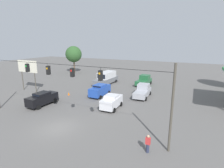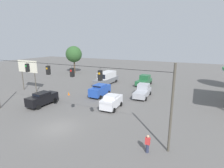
{
  "view_description": "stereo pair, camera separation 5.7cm",
  "coord_description": "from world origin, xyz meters",
  "px_view_note": "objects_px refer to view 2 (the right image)",
  "views": [
    {
      "loc": [
        -12.56,
        12.88,
        8.99
      ],
      "look_at": [
        -1.15,
        -10.98,
        2.55
      ],
      "focal_mm": 28.0,
      "sensor_mm": 36.0,
      "label": 1
    },
    {
      "loc": [
        -12.61,
        12.85,
        8.99
      ],
      "look_at": [
        -1.15,
        -10.98,
        2.55
      ],
      "focal_mm": 28.0,
      "sensor_mm": 36.0,
      "label": 2
    }
  ],
  "objects_px": {
    "overhead_signal_span": "(61,83)",
    "pedestrian": "(148,144)",
    "traffic_cone_second": "(55,99)",
    "tree_horizon_right": "(74,54)",
    "sedan_black_parked_shoulder": "(42,99)",
    "roadside_billboard": "(28,68)",
    "pickup_truck_silver_oncoming_far": "(143,91)",
    "box_truck_grey_withflow_far": "(106,78)",
    "sedan_white_crossing_near": "(112,101)",
    "traffic_cone_third": "(69,93)",
    "pickup_truck_green_oncoming_deep": "(144,81)",
    "sedan_blue_withflow_mid": "(100,90)",
    "traffic_cone_nearest": "(37,106)"
  },
  "relations": [
    {
      "from": "pickup_truck_green_oncoming_deep",
      "to": "pickup_truck_silver_oncoming_far",
      "type": "distance_m",
      "value": 8.22
    },
    {
      "from": "pickup_truck_green_oncoming_deep",
      "to": "pedestrian",
      "type": "distance_m",
      "value": 23.46
    },
    {
      "from": "pickup_truck_silver_oncoming_far",
      "to": "traffic_cone_second",
      "type": "distance_m",
      "value": 14.13
    },
    {
      "from": "traffic_cone_nearest",
      "to": "traffic_cone_second",
      "type": "xyz_separation_m",
      "value": [
        -0.13,
        -3.43,
        0.0
      ]
    },
    {
      "from": "sedan_black_parked_shoulder",
      "to": "roadside_billboard",
      "type": "height_order",
      "value": "roadside_billboard"
    },
    {
      "from": "pickup_truck_silver_oncoming_far",
      "to": "traffic_cone_second",
      "type": "height_order",
      "value": "pickup_truck_silver_oncoming_far"
    },
    {
      "from": "traffic_cone_second",
      "to": "tree_horizon_right",
      "type": "xyz_separation_m",
      "value": [
        12.6,
        -21.34,
        5.16
      ]
    },
    {
      "from": "pickup_truck_silver_oncoming_far",
      "to": "box_truck_grey_withflow_far",
      "type": "bearing_deg",
      "value": -29.97
    },
    {
      "from": "traffic_cone_second",
      "to": "pedestrian",
      "type": "relative_size",
      "value": 0.37
    },
    {
      "from": "box_truck_grey_withflow_far",
      "to": "traffic_cone_third",
      "type": "height_order",
      "value": "box_truck_grey_withflow_far"
    },
    {
      "from": "sedan_white_crossing_near",
      "to": "traffic_cone_third",
      "type": "height_order",
      "value": "sedan_white_crossing_near"
    },
    {
      "from": "sedan_white_crossing_near",
      "to": "pickup_truck_silver_oncoming_far",
      "type": "distance_m",
      "value": 7.34
    },
    {
      "from": "roadside_billboard",
      "to": "pedestrian",
      "type": "height_order",
      "value": "roadside_billboard"
    },
    {
      "from": "traffic_cone_third",
      "to": "tree_horizon_right",
      "type": "distance_m",
      "value": 22.75
    },
    {
      "from": "sedan_black_parked_shoulder",
      "to": "traffic_cone_second",
      "type": "relative_size",
      "value": 7.85
    },
    {
      "from": "overhead_signal_span",
      "to": "tree_horizon_right",
      "type": "xyz_separation_m",
      "value": [
        19.25,
        -27.18,
        0.7
      ]
    },
    {
      "from": "overhead_signal_span",
      "to": "pedestrian",
      "type": "relative_size",
      "value": 14.32
    },
    {
      "from": "roadside_billboard",
      "to": "tree_horizon_right",
      "type": "xyz_separation_m",
      "value": [
        4.26,
        -19.11,
        1.21
      ]
    },
    {
      "from": "traffic_cone_nearest",
      "to": "pickup_truck_green_oncoming_deep",
      "type": "bearing_deg",
      "value": -117.36
    },
    {
      "from": "box_truck_grey_withflow_far",
      "to": "traffic_cone_nearest",
      "type": "bearing_deg",
      "value": 82.45
    },
    {
      "from": "pickup_truck_green_oncoming_deep",
      "to": "traffic_cone_third",
      "type": "bearing_deg",
      "value": 52.28
    },
    {
      "from": "sedan_blue_withflow_mid",
      "to": "traffic_cone_nearest",
      "type": "distance_m",
      "value": 10.06
    },
    {
      "from": "sedan_white_crossing_near",
      "to": "box_truck_grey_withflow_far",
      "type": "xyz_separation_m",
      "value": [
        7.28,
        -12.52,
        0.31
      ]
    },
    {
      "from": "sedan_white_crossing_near",
      "to": "traffic_cone_third",
      "type": "xyz_separation_m",
      "value": [
        9.32,
        -2.31,
        -0.71
      ]
    },
    {
      "from": "sedan_black_parked_shoulder",
      "to": "traffic_cone_second",
      "type": "height_order",
      "value": "sedan_black_parked_shoulder"
    },
    {
      "from": "sedan_blue_withflow_mid",
      "to": "pickup_truck_silver_oncoming_far",
      "type": "distance_m",
      "value": 7.16
    },
    {
      "from": "traffic_cone_second",
      "to": "tree_horizon_right",
      "type": "height_order",
      "value": "tree_horizon_right"
    },
    {
      "from": "sedan_white_crossing_near",
      "to": "roadside_billboard",
      "type": "bearing_deg",
      "value": -4.49
    },
    {
      "from": "sedan_black_parked_shoulder",
      "to": "roadside_billboard",
      "type": "distance_m",
      "value": 9.9
    },
    {
      "from": "traffic_cone_nearest",
      "to": "traffic_cone_second",
      "type": "distance_m",
      "value": 3.43
    },
    {
      "from": "pickup_truck_green_oncoming_deep",
      "to": "box_truck_grey_withflow_far",
      "type": "xyz_separation_m",
      "value": [
        7.7,
        2.39,
        0.34
      ]
    },
    {
      "from": "pickup_truck_silver_oncoming_far",
      "to": "sedan_black_parked_shoulder",
      "type": "distance_m",
      "value": 15.68
    },
    {
      "from": "pedestrian",
      "to": "tree_horizon_right",
      "type": "relative_size",
      "value": 0.2
    },
    {
      "from": "pickup_truck_silver_oncoming_far",
      "to": "sedan_black_parked_shoulder",
      "type": "bearing_deg",
      "value": 40.22
    },
    {
      "from": "overhead_signal_span",
      "to": "pickup_truck_green_oncoming_deep",
      "type": "distance_m",
      "value": 22.14
    },
    {
      "from": "pickup_truck_silver_oncoming_far",
      "to": "traffic_cone_second",
      "type": "relative_size",
      "value": 8.7
    },
    {
      "from": "sedan_black_parked_shoulder",
      "to": "tree_horizon_right",
      "type": "height_order",
      "value": "tree_horizon_right"
    },
    {
      "from": "pickup_truck_silver_oncoming_far",
      "to": "traffic_cone_third",
      "type": "relative_size",
      "value": 8.7
    },
    {
      "from": "pickup_truck_silver_oncoming_far",
      "to": "sedan_white_crossing_near",
      "type": "bearing_deg",
      "value": 70.84
    },
    {
      "from": "overhead_signal_span",
      "to": "pedestrian",
      "type": "distance_m",
      "value": 10.53
    },
    {
      "from": "box_truck_grey_withflow_far",
      "to": "traffic_cone_second",
      "type": "distance_m",
      "value": 13.57
    },
    {
      "from": "sedan_white_crossing_near",
      "to": "sedan_black_parked_shoulder",
      "type": "relative_size",
      "value": 0.86
    },
    {
      "from": "pedestrian",
      "to": "tree_horizon_right",
      "type": "bearing_deg",
      "value": -44.15
    },
    {
      "from": "traffic_cone_third",
      "to": "tree_horizon_right",
      "type": "relative_size",
      "value": 0.08
    },
    {
      "from": "sedan_white_crossing_near",
      "to": "roadside_billboard",
      "type": "relative_size",
      "value": 0.71
    },
    {
      "from": "traffic_cone_third",
      "to": "roadside_billboard",
      "type": "xyz_separation_m",
      "value": [
        8.4,
        0.92,
        3.95
      ]
    },
    {
      "from": "pickup_truck_silver_oncoming_far",
      "to": "overhead_signal_span",
      "type": "bearing_deg",
      "value": 69.35
    },
    {
      "from": "traffic_cone_nearest",
      "to": "traffic_cone_second",
      "type": "height_order",
      "value": "same"
    },
    {
      "from": "traffic_cone_second",
      "to": "traffic_cone_nearest",
      "type": "bearing_deg",
      "value": 87.81
    },
    {
      "from": "overhead_signal_span",
      "to": "traffic_cone_nearest",
      "type": "height_order",
      "value": "overhead_signal_span"
    }
  ]
}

